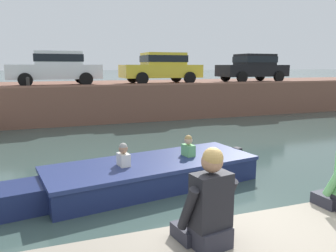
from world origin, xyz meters
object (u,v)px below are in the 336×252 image
Objects in this scene: motorboat_passing at (144,174)px; mooring_bollard_mid at (28,82)px; person_seated_left at (208,208)px; car_left_inner_white at (56,67)px; car_centre_yellow at (162,67)px; car_right_inner_black at (253,67)px.

mooring_bollard_mid is (-2.69, 8.24, 1.66)m from motorboat_passing.
mooring_bollard_mid is at bearing 100.36° from person_seated_left.
mooring_bollard_mid is at bearing -131.19° from car_left_inner_white.
mooring_bollard_mid reaches higher than motorboat_passing.
motorboat_passing is 8.82m from mooring_bollard_mid.
motorboat_passing is at bearing -80.96° from car_left_inner_white.
motorboat_passing is 5.84× the size of person_seated_left.
car_centre_yellow is 9.01× the size of mooring_bollard_mid.
person_seated_left is (-0.46, -3.96, 1.00)m from motorboat_passing.
mooring_bollard_mid is at bearing -173.52° from car_right_inner_black.
car_left_inner_white reaches higher than motorboat_passing.
motorboat_passing is 1.41× the size of car_centre_yellow.
car_centre_yellow is 5.46m from car_right_inner_black.
car_centre_yellow is 6.44m from mooring_bollard_mid.
car_centre_yellow reaches higher than mooring_bollard_mid.
person_seated_left is at bearing -106.61° from car_centre_yellow.
car_centre_yellow reaches higher than person_seated_left.
car_centre_yellow and car_right_inner_black have the same top height.
motorboat_passing is 10.47m from car_centre_yellow.
mooring_bollard_mid is at bearing 108.08° from motorboat_passing.
motorboat_passing is 12.66× the size of mooring_bollard_mid.
car_left_inner_white is 10.56m from car_right_inner_black.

